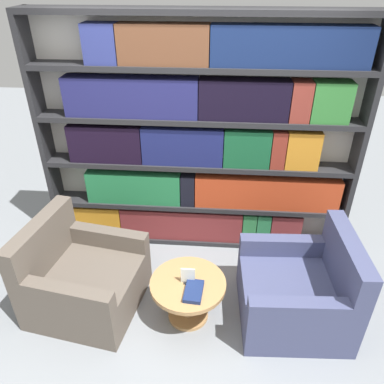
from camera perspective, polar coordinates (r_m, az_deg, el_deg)
ground_plane at (r=3.40m, az=-0.87°, el=-20.64°), size 14.00×14.00×0.00m
bookshelf at (r=3.72m, az=1.13°, el=7.29°), size 3.11×0.30×2.38m
armchair_left at (r=3.55m, az=-16.36°, el=-12.63°), size 1.02×1.00×0.84m
armchair_right at (r=3.43m, az=15.98°, el=-14.47°), size 0.92×0.91×0.84m
coffee_table at (r=3.29m, az=-0.68°, el=-14.99°), size 0.64×0.64×0.41m
table_sign at (r=3.17m, az=-0.70°, el=-12.77°), size 0.12×0.06×0.15m
stray_book at (r=3.11m, az=0.26°, el=-14.89°), size 0.16×0.25×0.04m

